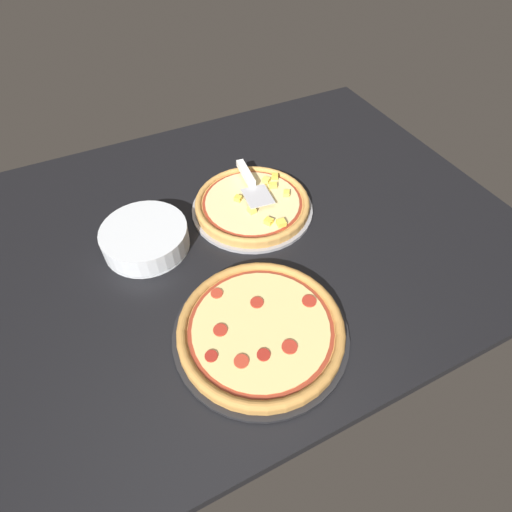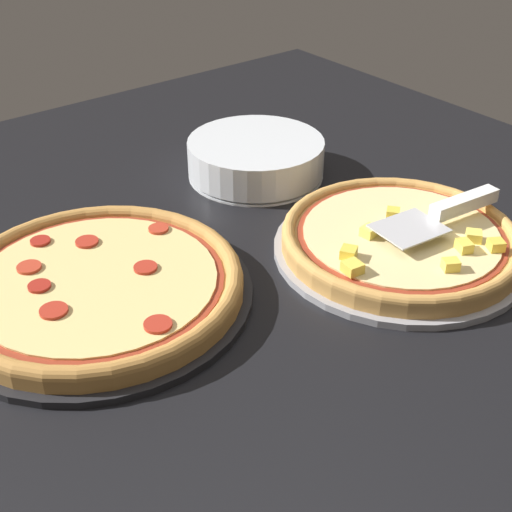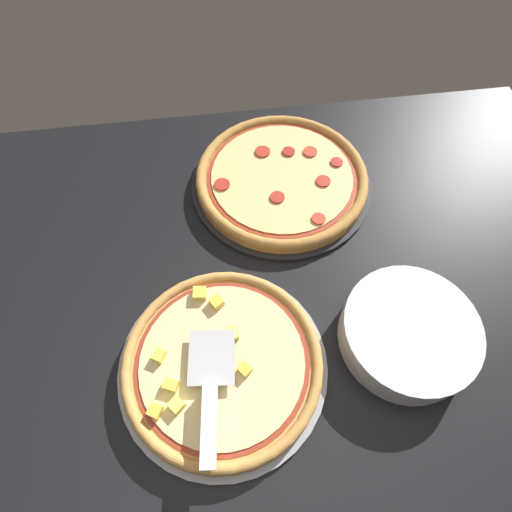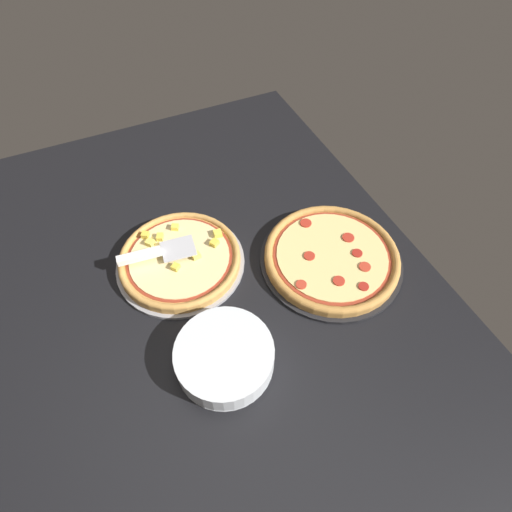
{
  "view_description": "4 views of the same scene",
  "coord_description": "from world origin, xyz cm",
  "px_view_note": "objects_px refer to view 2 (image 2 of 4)",
  "views": [
    {
      "loc": [
        31.63,
        73.96,
        79.18
      ],
      "look_at": [
        2.07,
        13.64,
        3.0
      ],
      "focal_mm": 28.0,
      "sensor_mm": 36.0,
      "label": 1
    },
    {
      "loc": [
        -60.1,
        62.69,
        54.22
      ],
      "look_at": [
        2.07,
        13.64,
        3.0
      ],
      "focal_mm": 50.0,
      "sensor_mm": 36.0,
      "label": 2
    },
    {
      "loc": [
        -3.04,
        -24.25,
        68.42
      ],
      "look_at": [
        2.07,
        13.64,
        3.0
      ],
      "focal_mm": 28.0,
      "sensor_mm": 36.0,
      "label": 3
    },
    {
      "loc": [
        62.62,
        -13.8,
        89.55
      ],
      "look_at": [
        2.07,
        13.64,
        3.0
      ],
      "focal_mm": 28.0,
      "sensor_mm": 36.0,
      "label": 4
    }
  ],
  "objects_px": {
    "pizza_back": "(97,283)",
    "plate_stack": "(256,158)",
    "serving_spatula": "(452,209)",
    "pizza_front": "(401,238)"
  },
  "relations": [
    {
      "from": "pizza_back",
      "to": "plate_stack",
      "type": "height_order",
      "value": "plate_stack"
    },
    {
      "from": "serving_spatula",
      "to": "pizza_front",
      "type": "bearing_deg",
      "value": 72.72
    },
    {
      "from": "serving_spatula",
      "to": "plate_stack",
      "type": "distance_m",
      "value": 0.35
    },
    {
      "from": "pizza_front",
      "to": "plate_stack",
      "type": "bearing_deg",
      "value": 1.07
    },
    {
      "from": "pizza_front",
      "to": "pizza_back",
      "type": "relative_size",
      "value": 0.89
    },
    {
      "from": "pizza_back",
      "to": "serving_spatula",
      "type": "distance_m",
      "value": 0.5
    },
    {
      "from": "pizza_front",
      "to": "plate_stack",
      "type": "xyz_separation_m",
      "value": [
        0.32,
        0.01,
        0.01
      ]
    },
    {
      "from": "serving_spatula",
      "to": "plate_stack",
      "type": "xyz_separation_m",
      "value": [
        0.34,
        0.08,
        -0.02
      ]
    },
    {
      "from": "pizza_back",
      "to": "plate_stack",
      "type": "relative_size",
      "value": 1.63
    },
    {
      "from": "pizza_front",
      "to": "plate_stack",
      "type": "relative_size",
      "value": 1.46
    }
  ]
}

